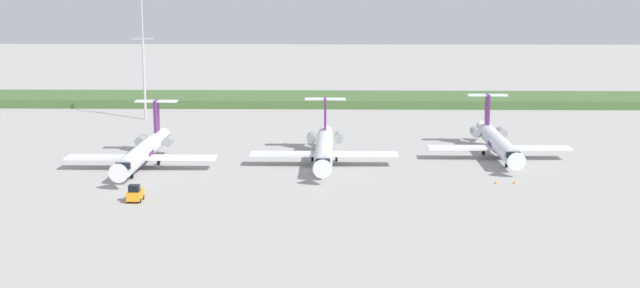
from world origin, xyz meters
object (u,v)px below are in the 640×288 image
Objects in this scene: regional_jet_second at (324,148)px; antenna_mast at (144,69)px; regional_jet_nearest at (143,151)px; baggage_tug at (135,194)px; safety_cone_front_marker at (496,182)px; safety_cone_mid_marker at (515,182)px; regional_jet_third at (497,142)px.

antenna_mast is (-37.81, 44.56, 8.02)m from regional_jet_second.
regional_jet_nearest reaches higher than baggage_tug.
regional_jet_nearest is 1.00× the size of regional_jet_second.
safety_cone_mid_marker is at bearing 3.77° from safety_cone_front_marker.
safety_cone_front_marker is (24.38, -13.73, -2.26)m from regional_jet_second.
regional_jet_third is 76.84m from antenna_mast.
regional_jet_second is at bearing -49.68° from antenna_mast.
regional_jet_nearest is at bearing 99.54° from baggage_tug.
regional_jet_second is 30.33m from safety_cone_mid_marker.
regional_jet_nearest is 21.64m from baggage_tug.
baggage_tug is 52.30m from safety_cone_mid_marker.
antenna_mast is 85.85m from safety_cone_front_marker.
regional_jet_second is 28.55m from regional_jet_third.
regional_jet_third is 56.36× the size of safety_cone_mid_marker.
baggage_tug is (3.58, -21.29, -1.53)m from regional_jet_nearest.
regional_jet_nearest is 27.85m from regional_jet_second.
baggage_tug reaches higher than safety_cone_mid_marker.
regional_jet_nearest is 1.21× the size of antenna_mast.
regional_jet_nearest is 1.00× the size of regional_jet_third.
safety_cone_mid_marker is at bearing -26.63° from regional_jet_second.
regional_jet_second reaches higher than baggage_tug.
antenna_mast reaches higher than regional_jet_second.
regional_jet_second is 28.07m from safety_cone_front_marker.
safety_cone_mid_marker is at bearing 12.23° from baggage_tug.
regional_jet_second is 56.36× the size of safety_cone_front_marker.
safety_cone_front_marker is at bearing -11.29° from regional_jet_nearest.
regional_jet_third is 9.69× the size of baggage_tug.
regional_jet_second is at bearing 150.62° from safety_cone_front_marker.
regional_jet_second is 9.69× the size of baggage_tug.
safety_cone_front_marker is at bearing 12.68° from baggage_tug.
safety_cone_front_marker and safety_cone_mid_marker have the same top height.
regional_jet_third reaches higher than baggage_tug.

